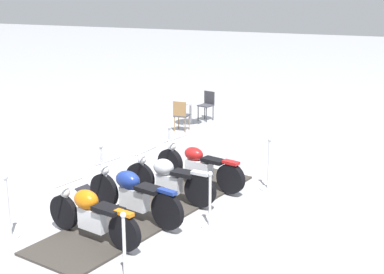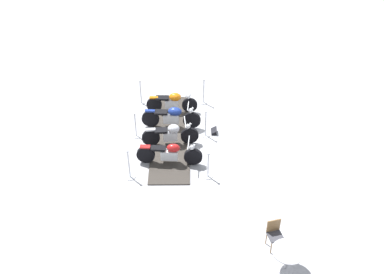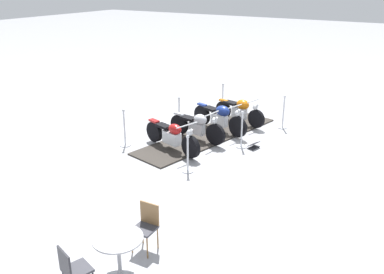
{
  "view_description": "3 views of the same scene",
  "coord_description": "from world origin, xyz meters",
  "px_view_note": "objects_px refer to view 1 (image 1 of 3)",
  "views": [
    {
      "loc": [
        4.59,
        -8.91,
        4.24
      ],
      "look_at": [
        0.1,
        1.72,
        1.05
      ],
      "focal_mm": 52.04,
      "sensor_mm": 36.0,
      "label": 1
    },
    {
      "loc": [
        1.99,
        13.07,
        9.96
      ],
      "look_at": [
        -0.5,
        1.5,
        0.98
      ],
      "focal_mm": 40.72,
      "sensor_mm": 36.0,
      "label": 2
    },
    {
      "loc": [
        -6.07,
        10.78,
        4.76
      ],
      "look_at": [
        -0.63,
        2.0,
        0.76
      ],
      "focal_mm": 38.69,
      "sensor_mm": 36.0,
      "label": 3
    }
  ],
  "objects_px": {
    "motorcycle_chrome": "(168,178)",
    "stanchion_left_front": "(269,173)",
    "motorcycle_maroon": "(198,166)",
    "motorcycle_navy": "(132,193)",
    "motorcycle_copper": "(91,213)",
    "stanchion_left_mid": "(210,210)",
    "stanchion_left_rear": "(125,258)",
    "cafe_chair_across_table": "(207,103)",
    "info_placard": "(85,193)",
    "cafe_chair_near_table": "(181,114)",
    "stanchion_right_mid": "(102,180)",
    "cafe_table": "(190,107)",
    "stanchion_right_rear": "(9,216)",
    "stanchion_right_front": "(169,153)"
  },
  "relations": [
    {
      "from": "stanchion_left_rear",
      "to": "cafe_table",
      "type": "relative_size",
      "value": 1.29
    },
    {
      "from": "motorcycle_navy",
      "to": "stanchion_right_mid",
      "type": "distance_m",
      "value": 1.39
    },
    {
      "from": "stanchion_left_rear",
      "to": "stanchion_right_front",
      "type": "relative_size",
      "value": 1.08
    },
    {
      "from": "stanchion_left_front",
      "to": "stanchion_left_mid",
      "type": "relative_size",
      "value": 1.09
    },
    {
      "from": "stanchion_left_rear",
      "to": "stanchion_right_mid",
      "type": "xyz_separation_m",
      "value": [
        -2.11,
        2.78,
        -0.02
      ]
    },
    {
      "from": "stanchion_right_rear",
      "to": "cafe_chair_near_table",
      "type": "bearing_deg",
      "value": 91.46
    },
    {
      "from": "cafe_chair_across_table",
      "to": "stanchion_left_rear",
      "type": "bearing_deg",
      "value": 31.84
    },
    {
      "from": "stanchion_right_mid",
      "to": "stanchion_right_front",
      "type": "relative_size",
      "value": 1.1
    },
    {
      "from": "stanchion_left_mid",
      "to": "cafe_table",
      "type": "xyz_separation_m",
      "value": [
        -3.27,
        6.79,
        0.23
      ]
    },
    {
      "from": "cafe_table",
      "to": "stanchion_right_mid",
      "type": "bearing_deg",
      "value": -83.62
    },
    {
      "from": "stanchion_right_rear",
      "to": "cafe_chair_across_table",
      "type": "height_order",
      "value": "stanchion_right_rear"
    },
    {
      "from": "motorcycle_chrome",
      "to": "stanchion_left_front",
      "type": "height_order",
      "value": "stanchion_left_front"
    },
    {
      "from": "stanchion_left_mid",
      "to": "cafe_chair_across_table",
      "type": "distance_m",
      "value": 8.16
    },
    {
      "from": "motorcycle_maroon",
      "to": "stanchion_left_mid",
      "type": "relative_size",
      "value": 2.12
    },
    {
      "from": "motorcycle_navy",
      "to": "stanchion_right_mid",
      "type": "height_order",
      "value": "stanchion_right_mid"
    },
    {
      "from": "stanchion_right_mid",
      "to": "info_placard",
      "type": "relative_size",
      "value": 2.58
    },
    {
      "from": "motorcycle_maroon",
      "to": "motorcycle_navy",
      "type": "distance_m",
      "value": 2.15
    },
    {
      "from": "stanchion_left_front",
      "to": "stanchion_left_rear",
      "type": "height_order",
      "value": "stanchion_left_front"
    },
    {
      "from": "cafe_chair_near_table",
      "to": "motorcycle_chrome",
      "type": "bearing_deg",
      "value": -161.72
    },
    {
      "from": "motorcycle_copper",
      "to": "cafe_chair_across_table",
      "type": "bearing_deg",
      "value": -68.35
    },
    {
      "from": "motorcycle_copper",
      "to": "cafe_chair_across_table",
      "type": "xyz_separation_m",
      "value": [
        -1.38,
        8.89,
        0.03
      ]
    },
    {
      "from": "stanchion_left_mid",
      "to": "stanchion_right_front",
      "type": "bearing_deg",
      "value": 127.11
    },
    {
      "from": "stanchion_left_front",
      "to": "cafe_chair_across_table",
      "type": "height_order",
      "value": "stanchion_left_front"
    },
    {
      "from": "motorcycle_navy",
      "to": "motorcycle_copper",
      "type": "height_order",
      "value": "motorcycle_navy"
    },
    {
      "from": "motorcycle_maroon",
      "to": "motorcycle_chrome",
      "type": "distance_m",
      "value": 1.08
    },
    {
      "from": "cafe_chair_near_table",
      "to": "info_placard",
      "type": "bearing_deg",
      "value": -179.92
    },
    {
      "from": "motorcycle_copper",
      "to": "stanchion_left_front",
      "type": "bearing_deg",
      "value": -107.65
    },
    {
      "from": "motorcycle_chrome",
      "to": "stanchion_right_front",
      "type": "bearing_deg",
      "value": -58.66
    },
    {
      "from": "stanchion_left_rear",
      "to": "cafe_chair_across_table",
      "type": "distance_m",
      "value": 10.16
    },
    {
      "from": "stanchion_right_rear",
      "to": "cafe_chair_across_table",
      "type": "distance_m",
      "value": 9.31
    },
    {
      "from": "motorcycle_maroon",
      "to": "cafe_chair_near_table",
      "type": "relative_size",
      "value": 2.44
    },
    {
      "from": "stanchion_left_front",
      "to": "cafe_chair_near_table",
      "type": "relative_size",
      "value": 1.26
    },
    {
      "from": "motorcycle_maroon",
      "to": "motorcycle_chrome",
      "type": "xyz_separation_m",
      "value": [
        -0.22,
        -1.06,
        0.03
      ]
    },
    {
      "from": "info_placard",
      "to": "motorcycle_chrome",
      "type": "bearing_deg",
      "value": -65.79
    },
    {
      "from": "motorcycle_maroon",
      "to": "stanchion_right_front",
      "type": "height_order",
      "value": "stanchion_right_front"
    },
    {
      "from": "cafe_table",
      "to": "stanchion_left_front",
      "type": "bearing_deg",
      "value": -50.53
    },
    {
      "from": "motorcycle_chrome",
      "to": "cafe_chair_across_table",
      "type": "relative_size",
      "value": 2.25
    },
    {
      "from": "stanchion_left_rear",
      "to": "stanchion_right_mid",
      "type": "bearing_deg",
      "value": 127.11
    },
    {
      "from": "motorcycle_navy",
      "to": "cafe_table",
      "type": "xyz_separation_m",
      "value": [
        -1.84,
        7.04,
        0.03
      ]
    },
    {
      "from": "info_placard",
      "to": "motorcycle_navy",
      "type": "bearing_deg",
      "value": -102.38
    },
    {
      "from": "motorcycle_copper",
      "to": "stanchion_left_mid",
      "type": "xyz_separation_m",
      "value": [
        1.64,
        1.31,
        -0.17
      ]
    },
    {
      "from": "stanchion_right_front",
      "to": "stanchion_left_mid",
      "type": "bearing_deg",
      "value": -52.89
    },
    {
      "from": "stanchion_right_mid",
      "to": "info_placard",
      "type": "xyz_separation_m",
      "value": [
        -0.36,
        -0.12,
        -0.3
      ]
    },
    {
      "from": "cafe_chair_near_table",
      "to": "motorcycle_navy",
      "type": "bearing_deg",
      "value": -166.94
    },
    {
      "from": "motorcycle_maroon",
      "to": "stanchion_right_rear",
      "type": "xyz_separation_m",
      "value": [
        -2.04,
        -3.59,
        -0.08
      ]
    },
    {
      "from": "stanchion_right_mid",
      "to": "motorcycle_chrome",
      "type": "bearing_deg",
      "value": 11.21
    },
    {
      "from": "motorcycle_chrome",
      "to": "stanchion_left_mid",
      "type": "xyz_separation_m",
      "value": [
        1.21,
        -0.79,
        -0.16
      ]
    },
    {
      "from": "stanchion_left_front",
      "to": "stanchion_left_rear",
      "type": "bearing_deg",
      "value": -101.52
    },
    {
      "from": "stanchion_left_rear",
      "to": "stanchion_right_rear",
      "type": "xyz_separation_m",
      "value": [
        -2.57,
        0.52,
        0.01
      ]
    },
    {
      "from": "cafe_table",
      "to": "cafe_chair_near_table",
      "type": "xyz_separation_m",
      "value": [
        0.04,
        -0.82,
        -0.03
      ]
    }
  ]
}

